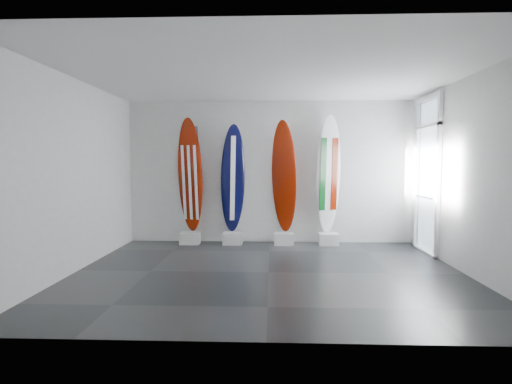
{
  "coord_description": "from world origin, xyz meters",
  "views": [
    {
      "loc": [
        0.05,
        -6.26,
        1.69
      ],
      "look_at": [
        -0.25,
        1.4,
        1.15
      ],
      "focal_mm": 28.79,
      "sensor_mm": 36.0,
      "label": 1
    }
  ],
  "objects_px": {
    "surfboard_usa": "(190,175)",
    "surfboard_italy": "(329,174)",
    "surfboard_navy": "(233,179)",
    "surfboard_swiss": "(284,177)"
  },
  "relations": [
    {
      "from": "surfboard_usa",
      "to": "surfboard_italy",
      "type": "relative_size",
      "value": 0.98
    },
    {
      "from": "surfboard_navy",
      "to": "surfboard_italy",
      "type": "relative_size",
      "value": 0.93
    },
    {
      "from": "surfboard_navy",
      "to": "surfboard_swiss",
      "type": "bearing_deg",
      "value": -18.19
    },
    {
      "from": "surfboard_navy",
      "to": "surfboard_italy",
      "type": "distance_m",
      "value": 1.99
    },
    {
      "from": "surfboard_navy",
      "to": "surfboard_swiss",
      "type": "distance_m",
      "value": 1.07
    },
    {
      "from": "surfboard_usa",
      "to": "surfboard_swiss",
      "type": "distance_m",
      "value": 1.96
    },
    {
      "from": "surfboard_navy",
      "to": "surfboard_swiss",
      "type": "height_order",
      "value": "surfboard_swiss"
    },
    {
      "from": "surfboard_usa",
      "to": "surfboard_italy",
      "type": "distance_m",
      "value": 2.88
    },
    {
      "from": "surfboard_usa",
      "to": "surfboard_italy",
      "type": "xyz_separation_m",
      "value": [
        2.88,
        0.0,
        0.03
      ]
    },
    {
      "from": "surfboard_usa",
      "to": "surfboard_swiss",
      "type": "height_order",
      "value": "surfboard_usa"
    }
  ]
}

